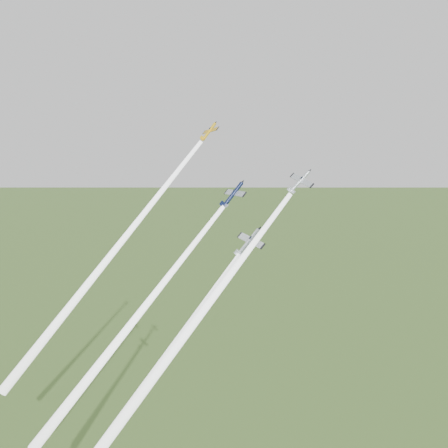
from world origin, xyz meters
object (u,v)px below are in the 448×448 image
plane_yellow (209,132)px  plane_silver_right (300,182)px  plane_navy (233,195)px  plane_silver_low (248,242)px

plane_yellow → plane_silver_right: size_ratio=0.99×
plane_navy → plane_silver_low: bearing=-6.6°
plane_navy → plane_silver_right: size_ratio=1.22×
plane_navy → plane_yellow: bearing=170.6°
plane_yellow → plane_silver_low: plane_yellow is taller
plane_navy → plane_silver_low: size_ratio=0.97×
plane_yellow → plane_silver_low: (21.54, -13.03, -21.90)m
plane_yellow → plane_silver_right: bearing=4.1°
plane_silver_right → plane_silver_low: size_ratio=0.80×
plane_navy → plane_silver_right: plane_silver_right is taller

